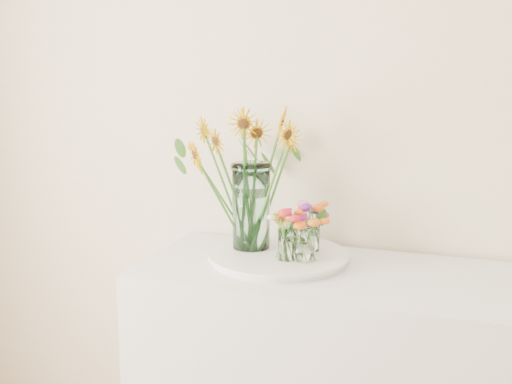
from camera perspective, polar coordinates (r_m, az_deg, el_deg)
tray at (r=2.32m, az=1.98°, el=-5.84°), size 0.48×0.48×0.02m
mason_jar at (r=2.34m, az=-0.43°, el=-1.28°), size 0.14×0.14×0.32m
sunflower_bouquet at (r=2.32m, az=-0.43°, el=1.21°), size 0.67×0.67×0.53m
small_vase_a at (r=2.23m, az=2.84°, el=-4.69°), size 0.08×0.08×0.12m
wildflower_posy_a at (r=2.22m, az=2.85°, el=-3.58°), size 0.19×0.19×0.21m
small_vase_b at (r=2.22m, az=4.21°, el=-4.76°), size 0.08×0.08×0.12m
wildflower_posy_b at (r=2.21m, az=4.23°, el=-3.65°), size 0.20×0.20×0.21m
small_vase_c at (r=2.34m, az=4.95°, el=-4.11°), size 0.06×0.06×0.10m
wildflower_posy_c at (r=2.33m, az=4.96°, el=-3.05°), size 0.18×0.18×0.19m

